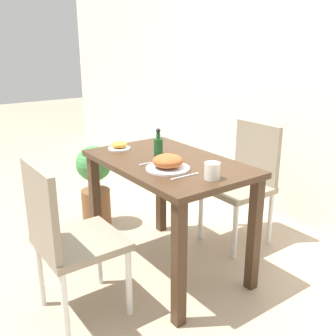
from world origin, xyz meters
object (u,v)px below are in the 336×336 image
at_px(sauce_bottle, 158,147).
at_px(food_plate, 168,163).
at_px(potted_plant_left, 95,182).
at_px(chair_far, 245,177).
at_px(side_plate, 119,146).
at_px(chair_near, 66,234).
at_px(drink_cup, 212,171).

bearing_deg(sauce_bottle, food_plate, -20.38).
bearing_deg(potted_plant_left, sauce_bottle, 4.42).
distance_m(chair_far, potted_plant_left, 1.18).
height_order(food_plate, sauce_bottle, sauce_bottle).
bearing_deg(chair_far, potted_plant_left, -137.37).
distance_m(food_plate, side_plate, 0.54).
height_order(chair_near, chair_far, same).
bearing_deg(chair_near, chair_far, -86.53).
relative_size(side_plate, sauce_bottle, 0.77).
bearing_deg(sauce_bottle, side_plate, -165.32).
bearing_deg(side_plate, potted_plant_left, 176.92).
distance_m(side_plate, drink_cup, 0.81).
relative_size(drink_cup, potted_plant_left, 0.14).
height_order(side_plate, sauce_bottle, sauce_bottle).
bearing_deg(chair_far, side_plate, -115.44).
bearing_deg(chair_far, sauce_bottle, -94.22).
xyz_separation_m(chair_far, food_plate, (0.15, -0.80, 0.29)).
distance_m(chair_near, potted_plant_left, 1.14).
bearing_deg(drink_cup, chair_near, -115.62).
relative_size(chair_near, side_plate, 5.98).
xyz_separation_m(chair_far, potted_plant_left, (-0.86, -0.79, -0.13)).
height_order(sauce_bottle, potted_plant_left, sauce_bottle).
distance_m(chair_far, sauce_bottle, 0.80).
height_order(chair_near, food_plate, chair_near).
height_order(chair_near, drink_cup, chair_near).
xyz_separation_m(chair_near, food_plate, (0.07, 0.60, 0.29)).
distance_m(chair_far, food_plate, 0.87).
relative_size(food_plate, drink_cup, 2.78).
height_order(chair_far, food_plate, chair_far).
relative_size(food_plate, potted_plant_left, 0.38).
bearing_deg(chair_near, food_plate, -96.17).
distance_m(sauce_bottle, potted_plant_left, 0.93).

